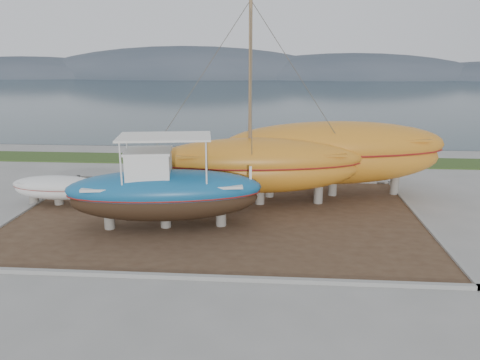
# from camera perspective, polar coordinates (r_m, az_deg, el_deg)

# --- Properties ---
(ground) EXTENTS (140.00, 140.00, 0.00)m
(ground) POSITION_cam_1_polar(r_m,az_deg,el_deg) (17.76, -4.33, -8.88)
(ground) COLOR gray
(ground) RESTS_ON ground
(dirt_patch) EXTENTS (18.00, 12.00, 0.06)m
(dirt_patch) POSITION_cam_1_polar(r_m,az_deg,el_deg) (21.43, -2.74, -4.43)
(dirt_patch) COLOR #422D1E
(dirt_patch) RESTS_ON ground
(curb_frame) EXTENTS (18.60, 12.60, 0.15)m
(curb_frame) POSITION_cam_1_polar(r_m,az_deg,el_deg) (21.41, -2.74, -4.32)
(curb_frame) COLOR gray
(curb_frame) RESTS_ON ground
(grass_strip) EXTENTS (44.00, 3.00, 0.08)m
(grass_strip) POSITION_cam_1_polar(r_m,az_deg,el_deg) (32.42, -0.27, 2.46)
(grass_strip) COLOR #284219
(grass_strip) RESTS_ON ground
(sea) EXTENTS (260.00, 100.00, 0.04)m
(sea) POSITION_cam_1_polar(r_m,az_deg,el_deg) (86.35, 2.67, 10.50)
(sea) COLOR #1C3138
(sea) RESTS_ON ground
(mountain_ridge) EXTENTS (200.00, 36.00, 20.00)m
(mountain_ridge) POSITION_cam_1_polar(r_m,az_deg,el_deg) (141.21, 3.37, 12.38)
(mountain_ridge) COLOR #333D49
(mountain_ridge) RESTS_ON ground
(blue_caique) EXTENTS (8.46, 3.76, 3.93)m
(blue_caique) POSITION_cam_1_polar(r_m,az_deg,el_deg) (19.69, -9.24, -0.31)
(blue_caique) COLOR #165A8C
(blue_caique) RESTS_ON dirt_patch
(white_dinghy) EXTENTS (4.62, 1.91, 1.36)m
(white_dinghy) POSITION_cam_1_polar(r_m,az_deg,el_deg) (24.44, -21.30, -1.23)
(white_dinghy) COLOR silver
(white_dinghy) RESTS_ON dirt_patch
(orange_sailboat) EXTENTS (10.29, 4.16, 9.43)m
(orange_sailboat) POSITION_cam_1_polar(r_m,az_deg,el_deg) (22.04, 2.58, 8.82)
(orange_sailboat) COLOR #BC721D
(orange_sailboat) RESTS_ON dirt_patch
(orange_bare_hull) EXTENTS (11.79, 5.03, 3.74)m
(orange_bare_hull) POSITION_cam_1_polar(r_m,az_deg,el_deg) (24.39, 11.39, 2.39)
(orange_bare_hull) COLOR #BC721D
(orange_bare_hull) RESTS_ON dirt_patch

